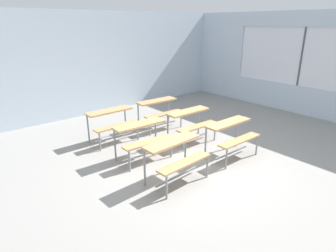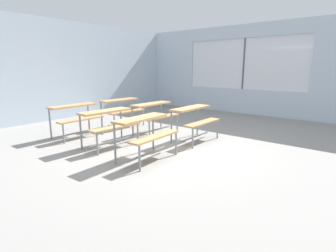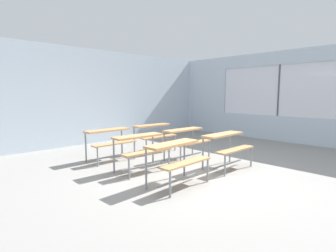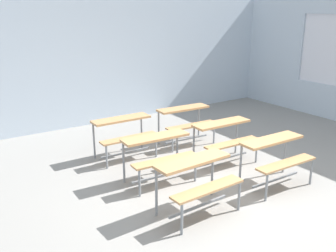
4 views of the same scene
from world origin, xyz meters
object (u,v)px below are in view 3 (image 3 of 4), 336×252
(desk_bench_r0c0, at_px, (177,154))
(desk_bench_r1c0, at_px, (141,144))
(desk_bench_r1c1, at_px, (186,137))
(desk_bench_r2c0, at_px, (110,137))
(desk_bench_r0c1, at_px, (227,142))
(desk_bench_r2c1, at_px, (154,131))

(desk_bench_r0c0, distance_m, desk_bench_r1c0, 1.10)
(desk_bench_r1c1, bearing_deg, desk_bench_r0c0, -141.59)
(desk_bench_r2c0, bearing_deg, desk_bench_r0c1, -57.80)
(desk_bench_r0c1, bearing_deg, desk_bench_r2c1, 91.79)
(desk_bench_r1c0, distance_m, desk_bench_r1c1, 1.39)
(desk_bench_r0c0, relative_size, desk_bench_r1c1, 1.01)
(desk_bench_r1c0, xyz_separation_m, desk_bench_r2c1, (1.41, 1.21, 0.00))
(desk_bench_r0c1, xyz_separation_m, desk_bench_r2c0, (-1.45, 2.33, 0.00))
(desk_bench_r1c0, bearing_deg, desk_bench_r2c0, 92.12)
(desk_bench_r0c1, height_order, desk_bench_r1c0, same)
(desk_bench_r0c0, height_order, desk_bench_r2c1, same)
(desk_bench_r0c0, bearing_deg, desk_bench_r2c1, 54.59)
(desk_bench_r0c0, xyz_separation_m, desk_bench_r2c1, (1.48, 2.32, 0.00))
(desk_bench_r2c0, bearing_deg, desk_bench_r0c0, -91.69)
(desk_bench_r0c0, distance_m, desk_bench_r2c1, 2.75)
(desk_bench_r0c0, distance_m, desk_bench_r0c1, 1.53)
(desk_bench_r0c1, relative_size, desk_bench_r1c0, 0.98)
(desk_bench_r1c1, relative_size, desk_bench_r2c1, 0.99)
(desk_bench_r1c1, relative_size, desk_bench_r2c0, 1.01)
(desk_bench_r1c1, bearing_deg, desk_bench_r1c0, -178.57)
(desk_bench_r0c1, bearing_deg, desk_bench_r2c0, 122.53)
(desk_bench_r0c1, distance_m, desk_bench_r1c0, 1.83)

